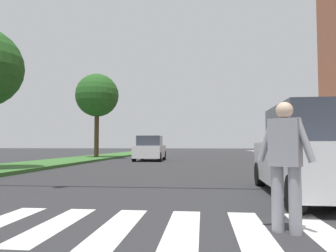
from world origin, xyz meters
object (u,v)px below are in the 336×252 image
at_px(traffic_light_gantry, 21,4).
at_px(sedan_midblock, 150,149).
at_px(tree_far, 97,96).
at_px(suv_crossing, 315,154).
at_px(pedestrian_performer, 285,160).

distance_m(traffic_light_gantry, sedan_midblock, 16.30).
bearing_deg(tree_far, sedan_midblock, -24.44).
bearing_deg(suv_crossing, pedestrian_performer, -114.30).
relative_size(tree_far, pedestrian_performer, 3.92).
relative_size(traffic_light_gantry, suv_crossing, 2.20).
height_order(tree_far, sedan_midblock, tree_far).
bearing_deg(pedestrian_performer, traffic_light_gantry, 153.45).
xyz_separation_m(suv_crossing, sedan_midblock, (-6.13, 15.56, -0.12)).
relative_size(tree_far, sedan_midblock, 1.55).
distance_m(pedestrian_performer, sedan_midblock, 19.13).
relative_size(pedestrian_performer, suv_crossing, 0.37).
height_order(tree_far, pedestrian_performer, tree_far).
xyz_separation_m(tree_far, sedan_midblock, (4.64, -2.11, -4.22)).
xyz_separation_m(pedestrian_performer, sedan_midblock, (-4.80, 18.52, -0.13)).
xyz_separation_m(traffic_light_gantry, suv_crossing, (6.60, 0.33, -3.48)).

